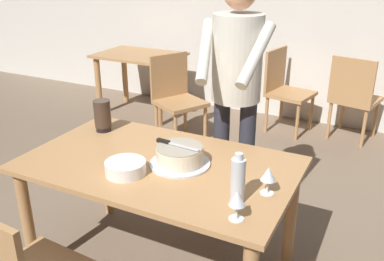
{
  "coord_description": "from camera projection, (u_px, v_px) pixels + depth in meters",
  "views": [
    {
      "loc": [
        1.13,
        -1.83,
        1.83
      ],
      "look_at": [
        0.12,
        0.18,
        0.9
      ],
      "focal_mm": 39.77,
      "sensor_mm": 36.0,
      "label": 1
    }
  ],
  "objects": [
    {
      "name": "background_chair_0",
      "position": [
        176.0,
        95.0,
        4.37
      ],
      "size": [
        0.6,
        0.6,
        0.9
      ],
      "color": "tan",
      "rests_on": "ground_plane"
    },
    {
      "name": "main_dining_table",
      "position": [
        159.0,
        179.0,
        2.44
      ],
      "size": [
        1.53,
        0.91,
        0.75
      ],
      "color": "tan",
      "rests_on": "ground_plane"
    },
    {
      "name": "wine_glass_far",
      "position": [
        237.0,
        199.0,
        1.84
      ],
      "size": [
        0.08,
        0.08,
        0.14
      ],
      "color": "silver",
      "rests_on": "main_dining_table"
    },
    {
      "name": "hurricane_lamp",
      "position": [
        103.0,
        115.0,
        2.78
      ],
      "size": [
        0.11,
        0.11,
        0.21
      ],
      "color": "black",
      "rests_on": "main_dining_table"
    },
    {
      "name": "back_wall",
      "position": [
        299.0,
        2.0,
        4.7
      ],
      "size": [
        10.0,
        0.12,
        2.7
      ],
      "primitive_type": "cube",
      "color": "silver",
      "rests_on": "ground_plane"
    },
    {
      "name": "plate_stack",
      "position": [
        125.0,
        168.0,
        2.26
      ],
      "size": [
        0.22,
        0.22,
        0.07
      ],
      "color": "white",
      "rests_on": "main_dining_table"
    },
    {
      "name": "cake_knife",
      "position": [
        169.0,
        143.0,
        2.36
      ],
      "size": [
        0.27,
        0.05,
        0.02
      ],
      "color": "silver",
      "rests_on": "cake_on_platter"
    },
    {
      "name": "wine_glass_near",
      "position": [
        268.0,
        175.0,
        2.04
      ],
      "size": [
        0.08,
        0.08,
        0.14
      ],
      "color": "silver",
      "rests_on": "main_dining_table"
    },
    {
      "name": "person_cutting_cake",
      "position": [
        236.0,
        81.0,
        2.74
      ],
      "size": [
        0.46,
        0.57,
        1.72
      ],
      "color": "#2D2D38",
      "rests_on": "ground_plane"
    },
    {
      "name": "background_table",
      "position": [
        140.0,
        67.0,
        5.11
      ],
      "size": [
        1.0,
        0.7,
        0.74
      ],
      "color": "tan",
      "rests_on": "ground_plane"
    },
    {
      "name": "background_chair_1",
      "position": [
        354.0,
        96.0,
        4.37
      ],
      "size": [
        0.53,
        0.53,
        0.9
      ],
      "color": "tan",
      "rests_on": "ground_plane"
    },
    {
      "name": "background_chair_2",
      "position": [
        285.0,
        87.0,
        4.63
      ],
      "size": [
        0.52,
        0.52,
        0.9
      ],
      "color": "tan",
      "rests_on": "ground_plane"
    },
    {
      "name": "water_bottle",
      "position": [
        238.0,
        180.0,
        1.97
      ],
      "size": [
        0.07,
        0.07,
        0.25
      ],
      "color": "silver",
      "rests_on": "main_dining_table"
    },
    {
      "name": "cake_on_platter",
      "position": [
        180.0,
        156.0,
        2.35
      ],
      "size": [
        0.34,
        0.34,
        0.11
      ],
      "color": "silver",
      "rests_on": "main_dining_table"
    }
  ]
}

